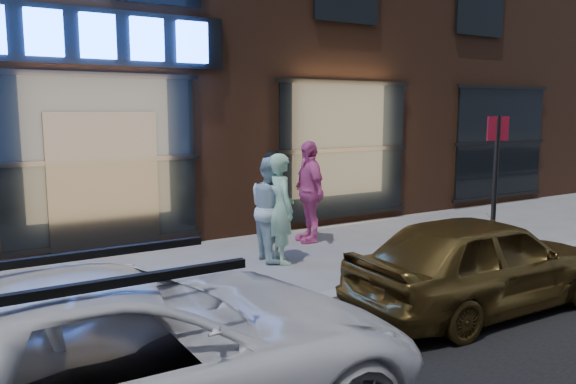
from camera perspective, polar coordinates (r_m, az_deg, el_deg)
name	(u,v)px	position (r m, az deg, el deg)	size (l,w,h in m)	color
ground	(195,332)	(6.47, -9.43, -13.85)	(90.00, 90.00, 0.00)	slate
curb	(195,327)	(6.45, -9.44, -13.36)	(60.00, 0.25, 0.12)	gray
man_bowtie	(281,209)	(8.91, -0.70, -1.70)	(0.64, 0.42, 1.76)	#BEFAD4
man_cap	(272,208)	(9.10, -1.68, -1.68)	(0.83, 0.64, 1.70)	silver
passerby	(309,192)	(10.36, 2.14, 0.05)	(1.10, 0.46, 1.88)	pink
white_suv	(119,362)	(4.34, -16.82, -16.20)	(2.18, 4.74, 1.32)	white
gold_sedan	(481,262)	(7.25, 19.00, -6.74)	(1.42, 3.54, 1.21)	brown
sign_post	(495,175)	(9.33, 20.32, 1.62)	(0.37, 0.12, 2.36)	#262628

